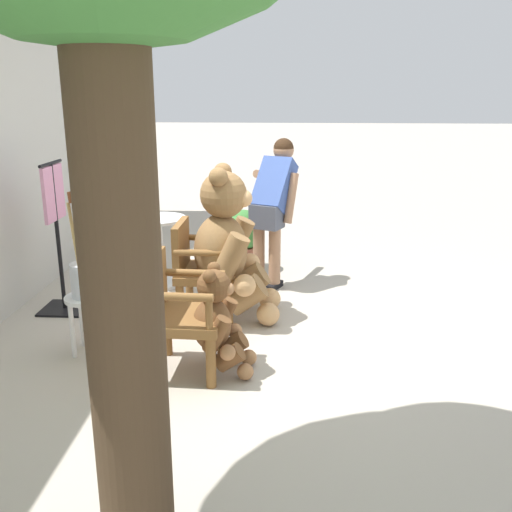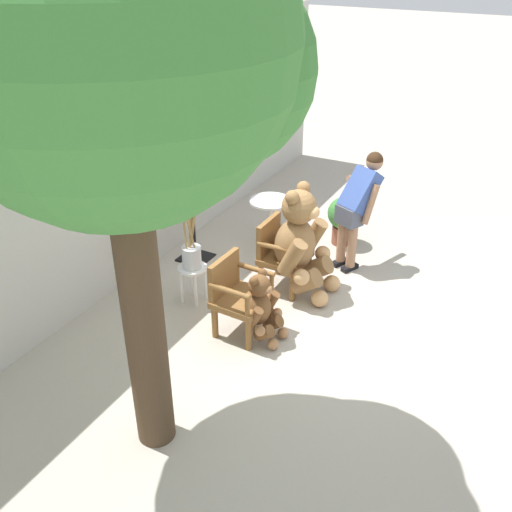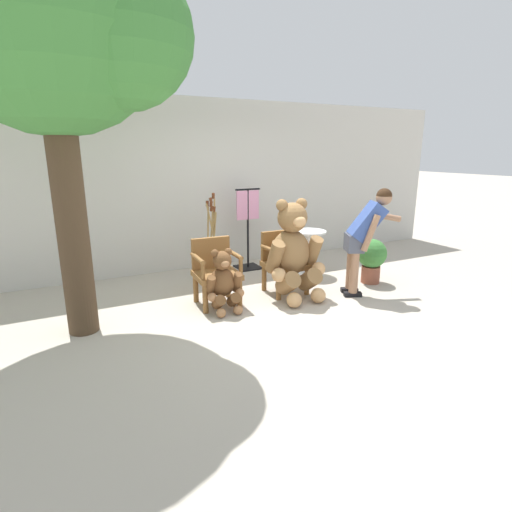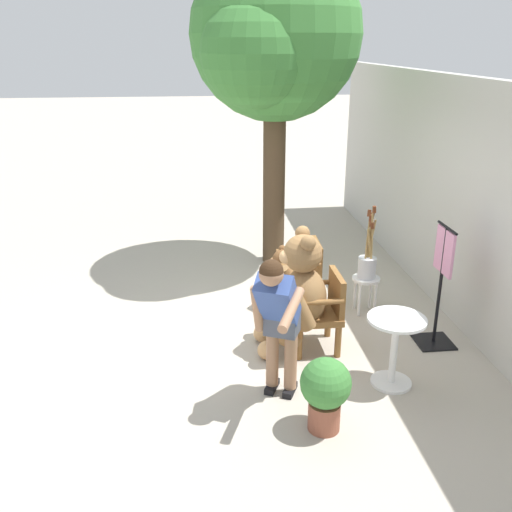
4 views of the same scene
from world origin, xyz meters
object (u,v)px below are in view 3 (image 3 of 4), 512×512
Objects in this scene: patio_tree at (59,16)px; potted_plant at (372,258)px; person_visitor at (365,232)px; clothing_display_stand at (248,227)px; white_stool at (213,262)px; wooden_chair_left at (215,270)px; round_side_table at (308,247)px; teddy_bear_large at (293,250)px; teddy_bear_small at (223,281)px; brush_bucket at (212,241)px; wooden_chair_right at (283,260)px.

patio_tree reaches higher than potted_plant.
patio_tree reaches higher than person_visitor.
white_stool is at bearing -147.15° from clothing_display_stand.
person_visitor is (1.95, -0.61, 0.43)m from wooden_chair_left.
wooden_chair_left is at bearing -130.24° from clothing_display_stand.
round_side_table is 0.16× the size of patio_tree.
teddy_bear_large is at bearing -51.68° from white_stool.
teddy_bear_small is at bearing -155.53° from round_side_table.
potted_plant is at bearing -6.28° from wooden_chair_left.
person_visitor is 1.63× the size of brush_bucket.
round_side_table is at bearing 96.27° from person_visitor.
patio_tree is at bearing -172.92° from wooden_chair_left.
teddy_bear_large is 1.15m from round_side_table.
wooden_chair_left is at bearing 166.16° from teddy_bear_large.
clothing_display_stand reaches higher than round_side_table.
brush_bucket reaches higher than teddy_bear_small.
teddy_bear_large is 1.27m from brush_bucket.
person_visitor is 2.09m from clothing_display_stand.
wooden_chair_left is 1.26× the size of potted_plant.
wooden_chair_left is 0.19× the size of patio_tree.
potted_plant is (1.40, -0.01, -0.27)m from teddy_bear_large.
teddy_bear_large is at bearing -90.02° from wooden_chair_right.
person_visitor reaches higher than teddy_bear_large.
wooden_chair_right is 1.87× the size of white_stool.
person_visitor is at bearing -38.32° from white_stool.
brush_bucket reaches higher than white_stool.
white_stool is at bearing 76.42° from teddy_bear_small.
wooden_chair_left is 1.08m from teddy_bear_large.
round_side_table is (1.58, -0.20, 0.09)m from white_stool.
teddy_bear_small is 2.05m from person_visitor.
brush_bucket is 1.61m from round_side_table.
person_visitor is at bearing -20.95° from teddy_bear_large.
wooden_chair_right is 1.08× the size of teddy_bear_small.
white_stool is (-0.79, 1.00, -0.31)m from teddy_bear_large.
teddy_bear_small is 1.95m from clothing_display_stand.
clothing_display_stand is at bearing 32.79° from brush_bucket.
wooden_chair_right is 1.26× the size of potted_plant.
wooden_chair_right is 0.33m from teddy_bear_large.
person_visitor is 0.34× the size of patio_tree.
brush_bucket reaches higher than clothing_display_stand.
wooden_chair_right is at bearing 146.58° from person_visitor.
teddy_bear_small is at bearing -124.83° from clothing_display_stand.
white_stool is (0.24, 0.74, -0.11)m from wooden_chair_left.
person_visitor is 1.09× the size of clothing_display_stand.
potted_plant is (2.44, 0.02, 0.01)m from teddy_bear_small.
patio_tree reaches higher than wooden_chair_right.
teddy_bear_large is at bearing -134.63° from round_side_table.
teddy_bear_large is 0.99× the size of clothing_display_stand.
wooden_chair_left is 1.03m from wooden_chair_right.
round_side_table is (0.79, 0.80, -0.22)m from teddy_bear_large.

